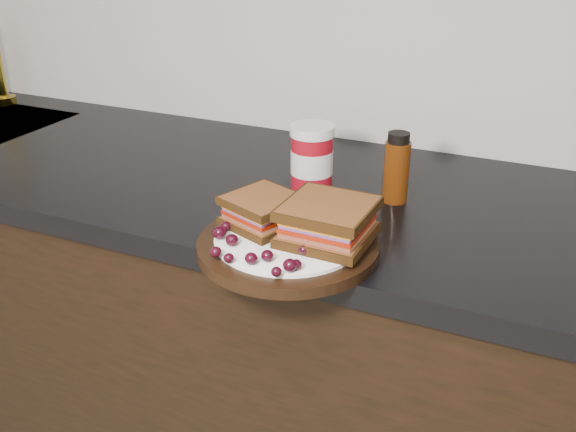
% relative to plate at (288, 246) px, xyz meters
% --- Properties ---
extents(base_cabinets, '(3.96, 0.58, 0.86)m').
position_rel_plate_xyz_m(base_cabinets, '(0.00, 0.25, -0.48)').
color(base_cabinets, black).
rests_on(base_cabinets, ground_plane).
extents(countertop, '(3.98, 0.60, 0.04)m').
position_rel_plate_xyz_m(countertop, '(0.00, 0.25, -0.03)').
color(countertop, black).
rests_on(countertop, base_cabinets).
extents(plate, '(0.28, 0.28, 0.02)m').
position_rel_plate_xyz_m(plate, '(0.00, 0.00, 0.00)').
color(plate, black).
rests_on(plate, countertop).
extents(sandwich_left, '(0.14, 0.14, 0.05)m').
position_rel_plate_xyz_m(sandwich_left, '(-0.05, 0.02, 0.04)').
color(sandwich_left, brown).
rests_on(sandwich_left, plate).
extents(sandwich_right, '(0.13, 0.13, 0.06)m').
position_rel_plate_xyz_m(sandwich_right, '(0.06, 0.02, 0.04)').
color(sandwich_right, brown).
rests_on(sandwich_right, plate).
extents(grape_0, '(0.02, 0.02, 0.02)m').
position_rel_plate_xyz_m(grape_0, '(-0.09, -0.05, 0.03)').
color(grape_0, black).
rests_on(grape_0, plate).
extents(grape_1, '(0.02, 0.02, 0.02)m').
position_rel_plate_xyz_m(grape_1, '(-0.07, -0.06, 0.02)').
color(grape_1, black).
rests_on(grape_1, plate).
extents(grape_2, '(0.02, 0.02, 0.02)m').
position_rel_plate_xyz_m(grape_2, '(-0.07, -0.10, 0.02)').
color(grape_2, black).
rests_on(grape_2, plate).
extents(grape_3, '(0.02, 0.02, 0.01)m').
position_rel_plate_xyz_m(grape_3, '(-0.04, -0.11, 0.02)').
color(grape_3, black).
rests_on(grape_3, plate).
extents(grape_4, '(0.02, 0.02, 0.02)m').
position_rel_plate_xyz_m(grape_4, '(-0.01, -0.10, 0.02)').
color(grape_4, black).
rests_on(grape_4, plate).
extents(grape_5, '(0.02, 0.02, 0.02)m').
position_rel_plate_xyz_m(grape_5, '(0.00, -0.08, 0.02)').
color(grape_5, black).
rests_on(grape_5, plate).
extents(grape_6, '(0.02, 0.02, 0.01)m').
position_rel_plate_xyz_m(grape_6, '(0.03, -0.11, 0.02)').
color(grape_6, black).
rests_on(grape_6, plate).
extents(grape_7, '(0.02, 0.02, 0.02)m').
position_rel_plate_xyz_m(grape_7, '(0.04, -0.09, 0.02)').
color(grape_7, black).
rests_on(grape_7, plate).
extents(grape_8, '(0.02, 0.02, 0.02)m').
position_rel_plate_xyz_m(grape_8, '(0.05, -0.08, 0.02)').
color(grape_8, black).
rests_on(grape_8, plate).
extents(grape_9, '(0.02, 0.02, 0.02)m').
position_rel_plate_xyz_m(grape_9, '(0.04, -0.04, 0.02)').
color(grape_9, black).
rests_on(grape_9, plate).
extents(grape_10, '(0.02, 0.02, 0.02)m').
position_rel_plate_xyz_m(grape_10, '(0.09, -0.03, 0.02)').
color(grape_10, black).
rests_on(grape_10, plate).
extents(grape_11, '(0.02, 0.02, 0.01)m').
position_rel_plate_xyz_m(grape_11, '(0.08, -0.02, 0.02)').
color(grape_11, black).
rests_on(grape_11, plate).
extents(grape_12, '(0.02, 0.02, 0.02)m').
position_rel_plate_xyz_m(grape_12, '(0.08, -0.00, 0.02)').
color(grape_12, black).
rests_on(grape_12, plate).
extents(grape_13, '(0.02, 0.02, 0.02)m').
position_rel_plate_xyz_m(grape_13, '(0.08, 0.03, 0.02)').
color(grape_13, black).
rests_on(grape_13, plate).
extents(grape_14, '(0.02, 0.02, 0.02)m').
position_rel_plate_xyz_m(grape_14, '(0.06, 0.05, 0.02)').
color(grape_14, black).
rests_on(grape_14, plate).
extents(grape_15, '(0.02, 0.02, 0.02)m').
position_rel_plate_xyz_m(grape_15, '(-0.03, 0.05, 0.03)').
color(grape_15, black).
rests_on(grape_15, plate).
extents(grape_16, '(0.02, 0.02, 0.02)m').
position_rel_plate_xyz_m(grape_16, '(-0.06, 0.04, 0.02)').
color(grape_16, black).
rests_on(grape_16, plate).
extents(grape_17, '(0.02, 0.02, 0.02)m').
position_rel_plate_xyz_m(grape_17, '(-0.06, 0.03, 0.02)').
color(grape_17, black).
rests_on(grape_17, plate).
extents(grape_18, '(0.02, 0.02, 0.02)m').
position_rel_plate_xyz_m(grape_18, '(-0.09, 0.01, 0.03)').
color(grape_18, black).
rests_on(grape_18, plate).
extents(grape_19, '(0.02, 0.02, 0.02)m').
position_rel_plate_xyz_m(grape_19, '(-0.10, -0.02, 0.02)').
color(grape_19, black).
rests_on(grape_19, plate).
extents(grape_20, '(0.02, 0.02, 0.02)m').
position_rel_plate_xyz_m(grape_20, '(-0.04, 0.02, 0.02)').
color(grape_20, black).
rests_on(grape_20, plate).
extents(grape_21, '(0.02, 0.02, 0.01)m').
position_rel_plate_xyz_m(grape_21, '(-0.06, 0.02, 0.02)').
color(grape_21, black).
rests_on(grape_21, plate).
extents(grape_22, '(0.02, 0.02, 0.02)m').
position_rel_plate_xyz_m(grape_22, '(-0.07, -0.01, 0.02)').
color(grape_22, black).
rests_on(grape_22, plate).
extents(condiment_jar, '(0.10, 0.10, 0.12)m').
position_rel_plate_xyz_m(condiment_jar, '(-0.06, 0.25, 0.05)').
color(condiment_jar, maroon).
rests_on(condiment_jar, countertop).
extents(oil_bottle, '(0.05, 0.05, 0.13)m').
position_rel_plate_xyz_m(oil_bottle, '(0.10, 0.25, 0.06)').
color(oil_bottle, '#4A1F07').
rests_on(oil_bottle, countertop).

